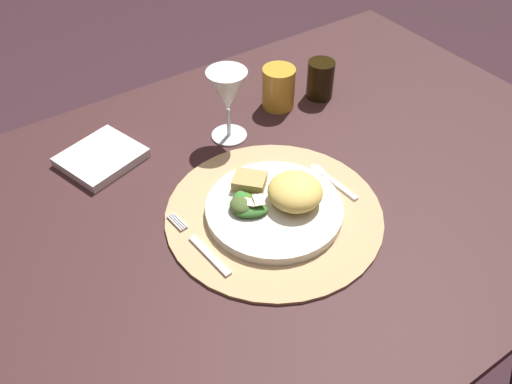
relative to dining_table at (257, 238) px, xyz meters
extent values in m
plane|color=#372027|center=(0.00, 0.00, -0.60)|extent=(6.00, 6.00, 0.00)
cube|color=#3B2020|center=(0.00, 0.00, 0.10)|extent=(1.43, 0.93, 0.02)
cylinder|color=#3A211D|center=(0.64, 0.39, -0.25)|extent=(0.07, 0.07, 0.68)
cylinder|color=tan|center=(0.00, -0.05, 0.11)|extent=(0.39, 0.39, 0.01)
cylinder|color=silver|center=(0.00, -0.05, 0.13)|extent=(0.24, 0.24, 0.02)
ellipsoid|color=#EAC75D|center=(0.04, -0.06, 0.16)|extent=(0.13, 0.13, 0.05)
ellipsoid|color=#475D28|center=(-0.05, -0.03, 0.14)|extent=(0.05, 0.05, 0.02)
ellipsoid|color=#326824|center=(-0.05, -0.05, 0.14)|extent=(0.07, 0.05, 0.01)
ellipsoid|color=#337B2B|center=(-0.05, -0.02, 0.14)|extent=(0.05, 0.06, 0.02)
ellipsoid|color=#456026|center=(-0.03, -0.03, 0.14)|extent=(0.05, 0.05, 0.01)
ellipsoid|color=#476E1B|center=(-0.05, -0.02, 0.14)|extent=(0.06, 0.06, 0.02)
cube|color=beige|center=(-0.04, -0.04, 0.15)|extent=(0.03, 0.03, 0.01)
cube|color=beige|center=(-0.03, -0.05, 0.16)|extent=(0.02, 0.03, 0.01)
cube|color=tan|center=(-0.01, 0.01, 0.14)|extent=(0.07, 0.07, 0.02)
cube|color=silver|center=(-0.15, -0.08, 0.12)|extent=(0.02, 0.11, 0.00)
cube|color=silver|center=(-0.16, 0.02, 0.12)|extent=(0.01, 0.05, 0.00)
cube|color=silver|center=(-0.16, 0.02, 0.12)|extent=(0.01, 0.05, 0.00)
cube|color=silver|center=(-0.15, 0.02, 0.12)|extent=(0.01, 0.05, 0.00)
cube|color=silver|center=(-0.15, 0.02, 0.12)|extent=(0.01, 0.05, 0.00)
cube|color=silver|center=(0.14, -0.07, 0.12)|extent=(0.02, 0.09, 0.00)
ellipsoid|color=silver|center=(0.14, -0.01, 0.12)|extent=(0.02, 0.04, 0.01)
cube|color=white|center=(-0.20, 0.26, 0.12)|extent=(0.18, 0.17, 0.02)
cylinder|color=silver|center=(0.06, 0.19, 0.11)|extent=(0.07, 0.07, 0.00)
cylinder|color=silver|center=(0.06, 0.19, 0.15)|extent=(0.01, 0.01, 0.06)
cone|color=silver|center=(0.06, 0.19, 0.22)|extent=(0.08, 0.08, 0.09)
cylinder|color=gold|center=(0.21, 0.22, 0.16)|extent=(0.07, 0.07, 0.09)
cylinder|color=black|center=(0.31, 0.20, 0.15)|extent=(0.06, 0.06, 0.09)
camera|label=1|loc=(-0.41, -0.59, 0.81)|focal=38.04mm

